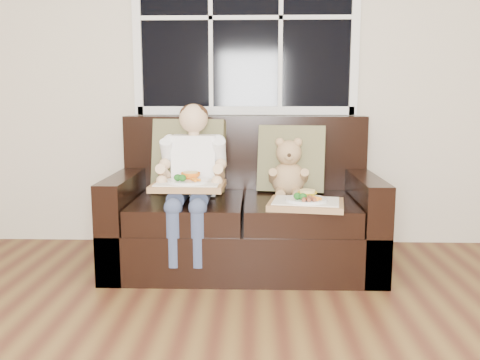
{
  "coord_description": "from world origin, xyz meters",
  "views": [
    {
      "loc": [
        -0.06,
        -1.27,
        1.1
      ],
      "look_at": [
        -0.15,
        1.85,
        0.58
      ],
      "focal_mm": 38.0,
      "sensor_mm": 36.0,
      "label": 1
    }
  ],
  "objects_px": {
    "child": "(192,167)",
    "tray_right": "(306,202)",
    "loveseat": "(244,216)",
    "teddy_bear": "(288,171)",
    "tray_left": "(188,184)"
  },
  "relations": [
    {
      "from": "child",
      "to": "tray_right",
      "type": "xyz_separation_m",
      "value": [
        0.7,
        -0.23,
        -0.18
      ]
    },
    {
      "from": "loveseat",
      "to": "child",
      "type": "xyz_separation_m",
      "value": [
        -0.32,
        -0.12,
        0.35
      ]
    },
    {
      "from": "child",
      "to": "teddy_bear",
      "type": "height_order",
      "value": "child"
    },
    {
      "from": "loveseat",
      "to": "tray_left",
      "type": "xyz_separation_m",
      "value": [
        -0.33,
        -0.28,
        0.27
      ]
    },
    {
      "from": "child",
      "to": "teddy_bear",
      "type": "relative_size",
      "value": 2.34
    },
    {
      "from": "loveseat",
      "to": "tray_right",
      "type": "distance_m",
      "value": 0.54
    },
    {
      "from": "tray_left",
      "to": "tray_right",
      "type": "relative_size",
      "value": 0.92
    },
    {
      "from": "child",
      "to": "loveseat",
      "type": "bearing_deg",
      "value": 20.69
    },
    {
      "from": "tray_left",
      "to": "teddy_bear",
      "type": "bearing_deg",
      "value": 29.69
    },
    {
      "from": "child",
      "to": "tray_left",
      "type": "bearing_deg",
      "value": -92.16
    },
    {
      "from": "teddy_bear",
      "to": "tray_left",
      "type": "bearing_deg",
      "value": -150.38
    },
    {
      "from": "loveseat",
      "to": "tray_left",
      "type": "bearing_deg",
      "value": -139.19
    },
    {
      "from": "loveseat",
      "to": "teddy_bear",
      "type": "bearing_deg",
      "value": 8.42
    },
    {
      "from": "tray_left",
      "to": "loveseat",
      "type": "bearing_deg",
      "value": 42.72
    },
    {
      "from": "tray_right",
      "to": "teddy_bear",
      "type": "bearing_deg",
      "value": 110.61
    }
  ]
}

